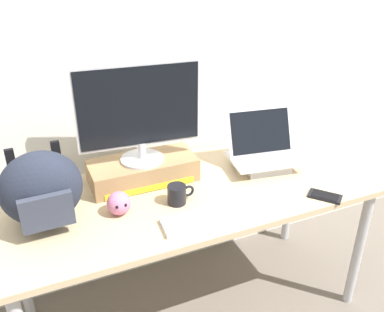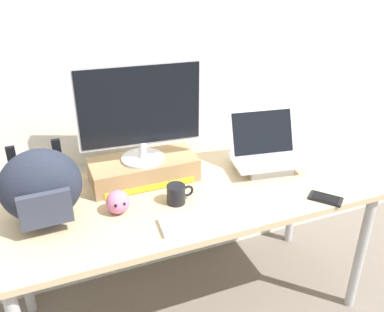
# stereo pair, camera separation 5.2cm
# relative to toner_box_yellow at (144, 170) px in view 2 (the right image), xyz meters

# --- Properties ---
(ground_plane) EXTENTS (20.00, 20.00, 0.00)m
(ground_plane) POSITION_rel_toner_box_yellow_xyz_m (0.18, -0.18, -0.80)
(ground_plane) COLOR #70665B
(back_wall) EXTENTS (7.00, 0.10, 2.60)m
(back_wall) POSITION_rel_toner_box_yellow_xyz_m (0.18, 0.28, 0.50)
(back_wall) COLOR silver
(back_wall) RESTS_ON ground
(desk) EXTENTS (1.75, 0.72, 0.75)m
(desk) POSITION_rel_toner_box_yellow_xyz_m (0.18, -0.18, -0.13)
(desk) COLOR tan
(desk) RESTS_ON ground
(toner_box_yellow) EXTENTS (0.51, 0.23, 0.11)m
(toner_box_yellow) POSITION_rel_toner_box_yellow_xyz_m (0.00, 0.00, 0.00)
(toner_box_yellow) COLOR #9E7A51
(toner_box_yellow) RESTS_ON desk
(desktop_monitor) EXTENTS (0.57, 0.20, 0.46)m
(desktop_monitor) POSITION_rel_toner_box_yellow_xyz_m (-0.00, -0.00, 0.30)
(desktop_monitor) COLOR silver
(desktop_monitor) RESTS_ON toner_box_yellow
(open_laptop) EXTENTS (0.38, 0.30, 0.29)m
(open_laptop) POSITION_rel_toner_box_yellow_xyz_m (0.61, -0.11, 0.00)
(open_laptop) COLOR #ADADB2
(open_laptop) RESTS_ON desk
(external_keyboard) EXTENTS (0.42, 0.16, 0.02)m
(external_keyboard) POSITION_rel_toner_box_yellow_xyz_m (0.16, -0.43, -0.04)
(external_keyboard) COLOR white
(external_keyboard) RESTS_ON desk
(messenger_backpack) EXTENTS (0.33, 0.29, 0.31)m
(messenger_backpack) POSITION_rel_toner_box_yellow_xyz_m (-0.47, -0.16, 0.10)
(messenger_backpack) COLOR #232838
(messenger_backpack) RESTS_ON desk
(coffee_mug) EXTENTS (0.12, 0.08, 0.09)m
(coffee_mug) POSITION_rel_toner_box_yellow_xyz_m (0.08, -0.25, -0.01)
(coffee_mug) COLOR black
(coffee_mug) RESTS_ON desk
(cell_phone) EXTENTS (0.15, 0.16, 0.01)m
(cell_phone) POSITION_rel_toner_box_yellow_xyz_m (0.71, -0.47, -0.05)
(cell_phone) COLOR black
(cell_phone) RESTS_ON desk
(plush_toy) EXTENTS (0.10, 0.10, 0.10)m
(plush_toy) POSITION_rel_toner_box_yellow_xyz_m (-0.18, -0.22, -0.00)
(plush_toy) COLOR #CC7099
(plush_toy) RESTS_ON desk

